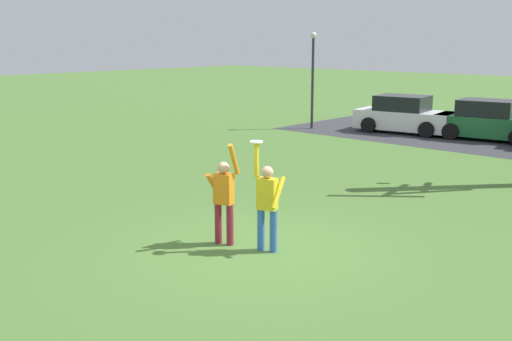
{
  "coord_description": "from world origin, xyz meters",
  "views": [
    {
      "loc": [
        7.52,
        -8.18,
        3.95
      ],
      "look_at": [
        -0.23,
        0.21,
        1.48
      ],
      "focal_mm": 42.65,
      "sensor_mm": 36.0,
      "label": 1
    }
  ],
  "objects_px": {
    "frisbee_disc": "(256,142)",
    "lamppost_by_lot": "(313,71)",
    "person_defender": "(224,196)",
    "parked_car_green": "(489,122)",
    "person_catcher": "(267,201)",
    "parked_car_white": "(404,116)"
  },
  "relations": [
    {
      "from": "person_defender",
      "to": "parked_car_white",
      "type": "xyz_separation_m",
      "value": [
        -4.82,
        15.55,
        -0.25
      ]
    },
    {
      "from": "person_catcher",
      "to": "parked_car_white",
      "type": "xyz_separation_m",
      "value": [
        -5.7,
        15.27,
        -0.25
      ]
    },
    {
      "from": "person_defender",
      "to": "parked_car_green",
      "type": "relative_size",
      "value": 0.47
    },
    {
      "from": "person_defender",
      "to": "frisbee_disc",
      "type": "relative_size",
      "value": 8.42
    },
    {
      "from": "lamppost_by_lot",
      "to": "frisbee_disc",
      "type": "bearing_deg",
      "value": -56.06
    },
    {
      "from": "parked_car_green",
      "to": "parked_car_white",
      "type": "bearing_deg",
      "value": -178.76
    },
    {
      "from": "person_defender",
      "to": "lamppost_by_lot",
      "type": "xyz_separation_m",
      "value": [
        -8.45,
        13.76,
        1.6
      ]
    },
    {
      "from": "person_defender",
      "to": "frisbee_disc",
      "type": "height_order",
      "value": "frisbee_disc"
    },
    {
      "from": "frisbee_disc",
      "to": "parked_car_green",
      "type": "relative_size",
      "value": 0.06
    },
    {
      "from": "frisbee_disc",
      "to": "parked_car_white",
      "type": "distance_m",
      "value": 16.35
    },
    {
      "from": "frisbee_disc",
      "to": "lamppost_by_lot",
      "type": "relative_size",
      "value": 0.06
    },
    {
      "from": "frisbee_disc",
      "to": "parked_car_green",
      "type": "bearing_deg",
      "value": 97.29
    },
    {
      "from": "parked_car_white",
      "to": "lamppost_by_lot",
      "type": "relative_size",
      "value": 1.01
    },
    {
      "from": "person_catcher",
      "to": "frisbee_disc",
      "type": "xyz_separation_m",
      "value": [
        -0.21,
        -0.07,
        1.11
      ]
    },
    {
      "from": "person_catcher",
      "to": "person_defender",
      "type": "xyz_separation_m",
      "value": [
        -0.88,
        -0.27,
        -0.0
      ]
    },
    {
      "from": "person_defender",
      "to": "lamppost_by_lot",
      "type": "distance_m",
      "value": 16.23
    },
    {
      "from": "frisbee_disc",
      "to": "lamppost_by_lot",
      "type": "xyz_separation_m",
      "value": [
        -9.12,
        13.56,
        0.49
      ]
    },
    {
      "from": "person_catcher",
      "to": "parked_car_white",
      "type": "bearing_deg",
      "value": -86.79
    },
    {
      "from": "person_defender",
      "to": "frisbee_disc",
      "type": "distance_m",
      "value": 1.31
    },
    {
      "from": "person_catcher",
      "to": "parked_car_green",
      "type": "xyz_separation_m",
      "value": [
        -2.25,
        15.87,
        -0.25
      ]
    },
    {
      "from": "person_defender",
      "to": "parked_car_green",
      "type": "xyz_separation_m",
      "value": [
        -1.37,
        16.14,
        -0.25
      ]
    },
    {
      "from": "frisbee_disc",
      "to": "lamppost_by_lot",
      "type": "height_order",
      "value": "lamppost_by_lot"
    }
  ]
}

